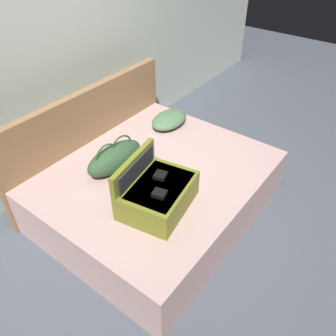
% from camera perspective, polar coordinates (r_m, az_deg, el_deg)
% --- Properties ---
extents(ground_plane, '(12.00, 12.00, 0.00)m').
position_cam_1_polar(ground_plane, '(3.31, 3.85, -9.78)').
color(ground_plane, '#4C515B').
extents(back_wall, '(8.00, 0.10, 2.60)m').
position_cam_1_polar(back_wall, '(3.57, -18.79, 17.57)').
color(back_wall, '#B7C1B2').
rests_on(back_wall, ground).
extents(bed, '(2.02, 1.67, 0.49)m').
position_cam_1_polar(bed, '(3.30, -1.74, -3.84)').
color(bed, '#BC9993').
rests_on(bed, ground).
extents(headboard, '(2.06, 0.08, 1.02)m').
position_cam_1_polar(headboard, '(3.64, -12.71, 5.04)').
color(headboard, olive).
rests_on(headboard, ground).
extents(hard_case_large, '(0.66, 0.56, 0.42)m').
position_cam_1_polar(hard_case_large, '(2.72, -1.85, -4.11)').
color(hard_case_large, olive).
rests_on(hard_case_large, bed).
extents(duffel_bag, '(0.61, 0.28, 0.31)m').
position_cam_1_polar(duffel_bag, '(3.13, -8.79, 1.71)').
color(duffel_bag, '#2D4C2D').
rests_on(duffel_bag, bed).
extents(pillow_near_headboard, '(0.46, 0.31, 0.15)m').
position_cam_1_polar(pillow_near_headboard, '(3.75, 0.20, 8.00)').
color(pillow_near_headboard, '#4C724C').
rests_on(pillow_near_headboard, bed).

